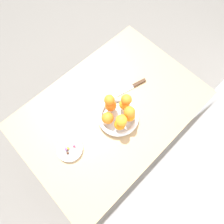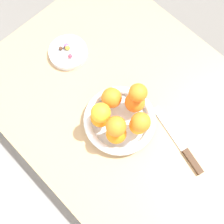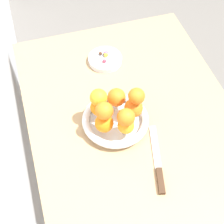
{
  "view_description": "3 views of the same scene",
  "coord_description": "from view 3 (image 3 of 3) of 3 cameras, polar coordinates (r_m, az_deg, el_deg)",
  "views": [
    {
      "loc": [
        0.27,
        0.29,
        1.71
      ],
      "look_at": [
        0.05,
        0.06,
        0.87
      ],
      "focal_mm": 28.0,
      "sensor_mm": 36.0,
      "label": 1
    },
    {
      "loc": [
        -0.17,
        0.29,
        1.65
      ],
      "look_at": [
        0.03,
        0.09,
        0.86
      ],
      "focal_mm": 45.0,
      "sensor_mm": 36.0,
      "label": 2
    },
    {
      "loc": [
        -0.66,
        0.29,
        1.76
      ],
      "look_at": [
        -0.0,
        0.09,
        0.84
      ],
      "focal_mm": 55.0,
      "sensor_mm": 36.0,
      "label": 3
    }
  ],
  "objects": [
    {
      "name": "ground_plane",
      "position": [
        1.9,
        2.66,
        -14.67
      ],
      "size": [
        6.0,
        6.0,
        0.0
      ],
      "primitive_type": "plane",
      "color": "slate"
    },
    {
      "name": "dining_table",
      "position": [
        1.32,
        3.71,
        -3.92
      ],
      "size": [
        1.1,
        0.76,
        0.74
      ],
      "color": "tan",
      "rests_on": "ground_plane"
    },
    {
      "name": "fruit_bowl",
      "position": [
        1.22,
        0.57,
        -1.43
      ],
      "size": [
        0.24,
        0.24,
        0.04
      ],
      "color": "silver",
      "rests_on": "dining_table"
    },
    {
      "name": "candy_dish",
      "position": [
        1.44,
        -1.15,
        8.72
      ],
      "size": [
        0.14,
        0.14,
        0.02
      ],
      "primitive_type": "cylinder",
      "color": "silver",
      "rests_on": "dining_table"
    },
    {
      "name": "orange_0",
      "position": [
        1.2,
        -2.19,
        0.83
      ],
      "size": [
        0.06,
        0.06,
        0.06
      ],
      "primitive_type": "sphere",
      "color": "orange",
      "rests_on": "fruit_bowl"
    },
    {
      "name": "orange_1",
      "position": [
        1.16,
        -1.31,
        -1.86
      ],
      "size": [
        0.06,
        0.06,
        0.06
      ],
      "primitive_type": "sphere",
      "color": "orange",
      "rests_on": "fruit_bowl"
    },
    {
      "name": "orange_2",
      "position": [
        1.16,
        2.33,
        -2.27
      ],
      "size": [
        0.06,
        0.06,
        0.06
      ],
      "primitive_type": "sphere",
      "color": "orange",
      "rests_on": "fruit_bowl"
    },
    {
      "name": "orange_3",
      "position": [
        1.2,
        3.6,
        0.65
      ],
      "size": [
        0.07,
        0.07,
        0.07
      ],
      "primitive_type": "sphere",
      "color": "orange",
      "rests_on": "fruit_bowl"
    },
    {
      "name": "orange_4",
      "position": [
        1.22,
        0.75,
        2.45
      ],
      "size": [
        0.07,
        0.07,
        0.07
      ],
      "primitive_type": "sphere",
      "color": "orange",
      "rests_on": "fruit_bowl"
    },
    {
      "name": "orange_5",
      "position": [
        1.11,
        -1.3,
        0.21
      ],
      "size": [
        0.06,
        0.06,
        0.06
      ],
      "primitive_type": "sphere",
      "color": "orange",
      "rests_on": "orange_1"
    },
    {
      "name": "orange_6",
      "position": [
        1.15,
        4.17,
        2.67
      ],
      "size": [
        0.06,
        0.06,
        0.06
      ],
      "primitive_type": "sphere",
      "color": "orange",
      "rests_on": "orange_3"
    },
    {
      "name": "orange_7",
      "position": [
        1.1,
        2.35,
        -0.86
      ],
      "size": [
        0.06,
        0.06,
        0.06
      ],
      "primitive_type": "sphere",
      "color": "orange",
      "rests_on": "orange_2"
    },
    {
      "name": "orange_8",
      "position": [
        1.15,
        -2.24,
        2.44
      ],
      "size": [
        0.06,
        0.06,
        0.06
      ],
      "primitive_type": "sphere",
      "color": "orange",
      "rests_on": "orange_0"
    },
    {
      "name": "candy_ball_0",
      "position": [
        1.43,
        -1.09,
        9.46
      ],
      "size": [
        0.02,
        0.02,
        0.02
      ],
      "primitive_type": "sphere",
      "color": "gold",
      "rests_on": "candy_dish"
    },
    {
      "name": "candy_ball_1",
      "position": [
        1.44,
        -1.93,
        9.71
      ],
      "size": [
        0.01,
        0.01,
        0.01
      ],
      "primitive_type": "sphere",
      "color": "#472819",
      "rests_on": "candy_dish"
    },
    {
      "name": "candy_ball_2",
      "position": [
        1.44,
        -1.01,
        9.72
      ],
      "size": [
        0.02,
        0.02,
        0.02
      ],
      "primitive_type": "sphere",
      "color": "#8C4C99",
      "rests_on": "candy_dish"
    },
    {
      "name": "candy_ball_3",
      "position": [
        1.41,
        -1.28,
        8.47
      ],
      "size": [
        0.02,
        0.02,
        0.02
      ],
      "primitive_type": "sphere",
      "color": "#C6384C",
      "rests_on": "candy_dish"
    },
    {
      "name": "candy_ball_4",
      "position": [
        1.44,
        -1.17,
        9.58
      ],
      "size": [
        0.02,
        0.02,
        0.02
      ],
      "primitive_type": "sphere",
      "color": "#472819",
      "rests_on": "candy_dish"
    },
    {
      "name": "candy_ball_5",
      "position": [
        1.43,
        -1.01,
        9.47
      ],
      "size": [
        0.02,
        0.02,
        0.02
      ],
      "primitive_type": "sphere",
      "color": "gold",
      "rests_on": "candy_dish"
    },
    {
      "name": "knife",
      "position": [
        1.16,
        7.62,
        -8.59
      ],
      "size": [
        0.26,
        0.08,
        0.01
      ],
      "color": "#3F2819",
      "rests_on": "dining_table"
    }
  ]
}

